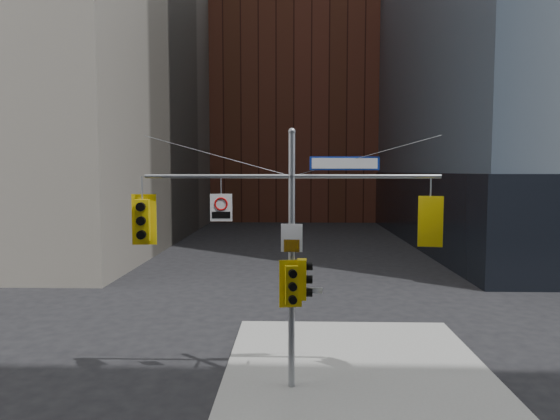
# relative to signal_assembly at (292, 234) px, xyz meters

# --- Properties ---
(sidewalk_corner) EXTENTS (8.00, 8.00, 0.15)m
(sidewalk_corner) POSITION_rel_signal_assembly_xyz_m (2.00, 2.01, -4.34)
(sidewalk_corner) COLOR gray
(sidewalk_corner) RESTS_ON ground
(brick_midrise) EXTENTS (26.00, 20.00, 28.00)m
(brick_midrise) POSITION_rel_signal_assembly_xyz_m (0.00, 56.01, 9.58)
(brick_midrise) COLOR brown
(brick_midrise) RESTS_ON ground
(signal_assembly) EXTENTS (8.00, 0.80, 7.30)m
(signal_assembly) POSITION_rel_signal_assembly_xyz_m (0.00, 0.00, 0.00)
(signal_assembly) COLOR #92949A
(signal_assembly) RESTS_ON ground
(traffic_light_west_arm) EXTENTS (0.67, 0.56, 1.41)m
(traffic_light_west_arm) POSITION_rel_signal_assembly_xyz_m (-4.09, 0.01, 0.38)
(traffic_light_west_arm) COLOR #D9B70B
(traffic_light_west_arm) RESTS_ON ground
(traffic_light_east_arm) EXTENTS (0.64, 0.58, 1.36)m
(traffic_light_east_arm) POSITION_rel_signal_assembly_xyz_m (3.73, 0.00, 0.38)
(traffic_light_east_arm) COLOR #D9B70B
(traffic_light_east_arm) RESTS_ON ground
(traffic_light_pole_side) EXTENTS (0.43, 0.37, 1.11)m
(traffic_light_pole_side) POSITION_rel_signal_assembly_xyz_m (0.33, 0.01, -1.24)
(traffic_light_pole_side) COLOR #D9B70B
(traffic_light_pole_side) RESTS_ON ground
(traffic_light_pole_front) EXTENTS (0.62, 0.54, 1.31)m
(traffic_light_pole_front) POSITION_rel_signal_assembly_xyz_m (-0.00, -0.27, -1.34)
(traffic_light_pole_front) COLOR #D9B70B
(traffic_light_pole_front) RESTS_ON ground
(street_sign_blade) EXTENTS (1.89, 0.20, 0.37)m
(street_sign_blade) POSITION_rel_signal_assembly_xyz_m (1.42, 0.00, 1.93)
(street_sign_blade) COLOR navy
(street_sign_blade) RESTS_ON ground
(regulatory_sign_arm) EXTENTS (0.60, 0.09, 0.75)m
(regulatory_sign_arm) POSITION_rel_signal_assembly_xyz_m (-1.92, -0.02, 0.76)
(regulatory_sign_arm) COLOR silver
(regulatory_sign_arm) RESTS_ON ground
(regulatory_sign_pole) EXTENTS (0.58, 0.06, 0.76)m
(regulatory_sign_pole) POSITION_rel_signal_assembly_xyz_m (0.00, -0.11, -0.10)
(regulatory_sign_pole) COLOR silver
(regulatory_sign_pole) RESTS_ON ground
(street_blade_ew) EXTENTS (0.79, 0.09, 0.16)m
(street_blade_ew) POSITION_rel_signal_assembly_xyz_m (0.45, 0.01, -1.55)
(street_blade_ew) COLOR silver
(street_blade_ew) RESTS_ON ground
(street_blade_ns) EXTENTS (0.05, 0.67, 0.13)m
(street_blade_ns) POSITION_rel_signal_assembly_xyz_m (0.00, 0.46, -1.54)
(street_blade_ns) COLOR #145926
(street_blade_ns) RESTS_ON ground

